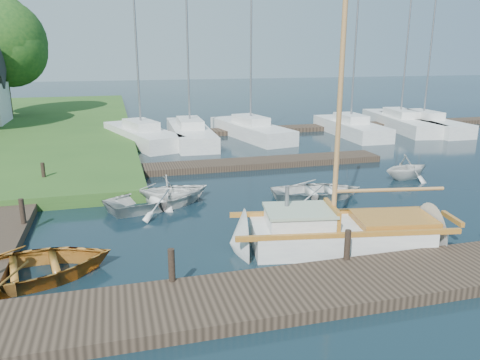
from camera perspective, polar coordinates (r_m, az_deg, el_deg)
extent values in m
plane|color=black|center=(16.48, 0.00, -4.03)|extent=(160.00, 160.00, 0.00)
cube|color=black|center=(11.22, 8.25, -13.16)|extent=(18.00, 2.20, 0.30)
cube|color=black|center=(18.24, -26.91, -3.31)|extent=(2.20, 18.00, 0.30)
cube|color=black|center=(22.96, 0.58, 1.99)|extent=(14.00, 1.60, 0.30)
cube|color=black|center=(34.45, 9.19, 6.33)|extent=(30.00, 1.60, 0.30)
cylinder|color=black|center=(11.13, -8.34, -10.22)|extent=(0.16, 0.16, 0.80)
cylinder|color=black|center=(12.40, 12.95, -7.71)|extent=(0.16, 0.16, 0.80)
cylinder|color=black|center=(16.01, -25.01, -3.47)|extent=(0.16, 0.16, 0.80)
cylinder|color=black|center=(20.77, -22.85, 0.87)|extent=(0.16, 0.16, 0.80)
cube|color=silver|center=(13.96, 11.95, -7.06)|extent=(5.26, 2.81, 0.90)
cone|color=silver|center=(15.13, 23.11, -6.21)|extent=(1.61, 2.15, 1.96)
cone|color=silver|center=(13.40, -0.30, -7.68)|extent=(1.31, 2.10, 1.96)
cube|color=#8C5619|center=(14.62, 10.98, -3.82)|extent=(6.13, 1.16, 0.14)
cube|color=#8C5619|center=(12.94, 13.30, -6.53)|extent=(6.13, 1.16, 0.14)
cube|color=#8C5619|center=(15.13, 24.48, -4.31)|extent=(0.30, 1.10, 0.14)
cube|color=silver|center=(13.41, 7.19, -4.70)|extent=(2.01, 1.68, 0.44)
cube|color=#9CB195|center=(13.33, 7.22, -3.69)|extent=(2.12, 1.80, 0.08)
cube|color=#8C5619|center=(13.62, 11.11, -4.20)|extent=(0.35, 1.40, 0.60)
cylinder|color=slate|center=(13.44, 5.75, -2.00)|extent=(0.12, 0.12, 0.60)
cube|color=#8C5619|center=(14.31, 18.21, -4.58)|extent=(2.42, 1.85, 0.20)
cylinder|color=olive|center=(12.88, 12.24, 12.38)|extent=(0.14, 0.14, 8.40)
cylinder|color=olive|center=(13.96, 17.77, -1.15)|extent=(3.17, 0.64, 0.10)
imported|color=#8C5619|center=(12.79, -24.75, -9.37)|extent=(4.70, 3.77, 0.87)
imported|color=silver|center=(17.39, -9.60, -1.73)|extent=(4.85, 4.22, 0.84)
imported|color=silver|center=(17.44, -8.57, -1.02)|extent=(2.77, 2.57, 1.20)
imported|color=silver|center=(18.29, 9.39, -1.06)|extent=(3.74, 2.85, 0.73)
imported|color=silver|center=(21.98, 19.71, 1.68)|extent=(2.60, 2.35, 1.21)
cube|color=silver|center=(29.57, -11.92, 5.29)|extent=(4.52, 8.29, 0.90)
cube|color=silver|center=(29.46, -12.00, 6.63)|extent=(2.18, 3.09, 0.50)
cylinder|color=slate|center=(29.15, -12.58, 16.66)|extent=(0.12, 0.12, 10.78)
cube|color=silver|center=(29.85, -6.10, 5.63)|extent=(2.48, 8.88, 0.90)
cube|color=silver|center=(29.74, -6.14, 6.96)|extent=(1.50, 3.13, 0.50)
cylinder|color=slate|center=(29.43, -6.42, 16.45)|extent=(0.12, 0.12, 10.31)
cube|color=silver|center=(30.94, 1.30, 6.06)|extent=(3.81, 8.40, 0.90)
cube|color=silver|center=(30.83, 1.30, 7.35)|extent=(1.95, 3.07, 0.50)
cylinder|color=slate|center=(30.53, 1.36, 15.59)|extent=(0.12, 0.12, 9.35)
cube|color=silver|center=(32.71, 13.29, 6.17)|extent=(2.32, 7.54, 0.90)
cube|color=silver|center=(32.61, 13.36, 7.38)|extent=(1.44, 2.65, 0.50)
cylinder|color=slate|center=(32.32, 13.84, 14.88)|extent=(0.12, 0.12, 9.03)
cube|color=silver|center=(36.40, 18.92, 6.65)|extent=(3.58, 9.58, 0.90)
cube|color=silver|center=(36.31, 19.02, 7.74)|extent=(1.88, 3.45, 0.50)
cylinder|color=slate|center=(36.06, 19.79, 16.26)|extent=(0.12, 0.12, 11.30)
cube|color=silver|center=(36.15, 21.40, 6.37)|extent=(2.26, 8.21, 0.90)
cube|color=silver|center=(36.06, 21.51, 7.47)|extent=(1.42, 2.88, 0.50)
cylinder|color=slate|center=(35.80, 22.18, 14.12)|extent=(0.12, 0.12, 8.89)
cylinder|color=#332114|center=(41.88, -26.43, 9.54)|extent=(0.36, 0.36, 3.67)
sphere|color=#164116|center=(41.76, -27.06, 14.68)|extent=(6.73, 6.73, 6.73)
sphere|color=#164116|center=(41.37, -26.36, 14.05)|extent=(5.71, 5.71, 5.71)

